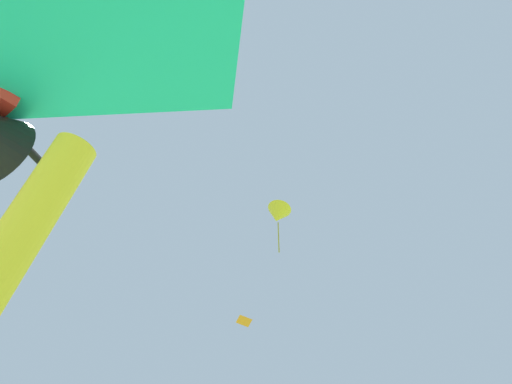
# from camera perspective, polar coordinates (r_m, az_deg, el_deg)

# --- Properties ---
(distant_kite_orange_low_right) EXTENTS (0.93, 0.93, 0.37)m
(distant_kite_orange_low_right) POSITION_cam_1_polar(r_m,az_deg,el_deg) (31.89, -1.34, -14.38)
(distant_kite_orange_low_right) COLOR orange
(distant_kite_yellow_high_left) EXTENTS (1.71, 1.78, 2.74)m
(distant_kite_yellow_high_left) POSITION_cam_1_polar(r_m,az_deg,el_deg) (24.46, 2.49, -2.62)
(distant_kite_yellow_high_left) COLOR yellow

